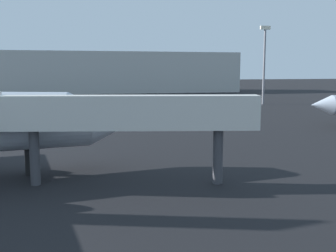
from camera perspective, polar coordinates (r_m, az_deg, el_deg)
The scene contains 4 objects.
airplane_distant at distance 76.68m, azimuth -21.11°, elevation 3.54°, with size 25.03×19.27×8.16m.
jet_bridge at distance 28.41m, azimuth -10.09°, elevation 1.62°, with size 20.72×6.35×6.54m.
light_mast_right at distance 96.64m, azimuth 13.49°, elevation 9.07°, with size 2.40×0.50×17.97m.
terminal_building at distance 145.22m, azimuth -9.66°, elevation 7.50°, with size 97.39×21.19×14.05m, color #B7B7B2.
Camera 1 is at (-2.00, -6.97, 8.13)m, focal length 42.99 mm.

